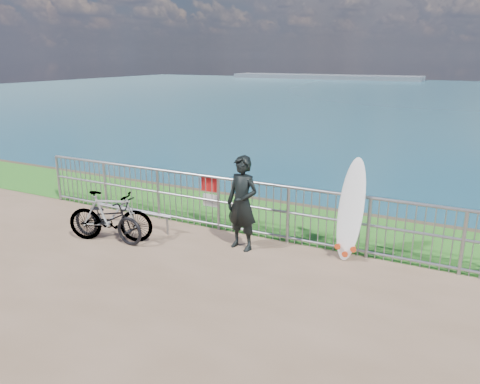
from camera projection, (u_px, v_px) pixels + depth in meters
The scene contains 8 objects.
grass_strip at pixel (263, 217), 10.32m from camera, with size 120.00×120.00×0.00m, color #23691C.
seascape at pixel (324, 79), 154.26m from camera, with size 260.00×260.00×5.00m.
railing at pixel (241, 206), 9.21m from camera, with size 10.06×0.10×1.13m.
surfer at pixel (242, 203), 8.43m from camera, with size 0.64×0.42×1.74m, color black.
surfboard at pixel (350, 213), 8.04m from camera, with size 0.54×0.50×1.79m.
bicycle_near at pixel (107, 219), 8.94m from camera, with size 0.57×1.65×0.86m, color black.
bicycle_far at pixel (110, 216), 8.89m from camera, with size 0.47×1.65×0.99m, color black.
bike_rack at pixel (133, 213), 9.62m from camera, with size 1.91×0.05×0.40m.
Camera 1 is at (3.99, -6.21, 3.44)m, focal length 35.00 mm.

